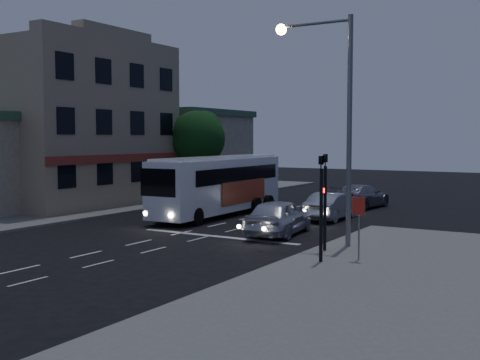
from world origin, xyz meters
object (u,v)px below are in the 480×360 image
Objects in this scene: car_suv at (279,217)px; regulatory_sign at (359,218)px; tour_bus at (219,184)px; car_sedan_b at (361,196)px; traffic_signal_side at (321,195)px; car_sedan_a at (332,206)px; street_tree at (197,136)px; streetlight at (334,103)px; traffic_signal_main at (325,190)px.

regulatory_sign is at bearing 134.49° from car_suv.
car_suv is at bearing -37.51° from tour_bus.
traffic_signal_side is (4.60, -16.98, 1.68)m from car_sedan_b.
tour_bus reaches higher than regulatory_sign.
tour_bus is 4.97× the size of regulatory_sign.
street_tree reaches higher than car_sedan_a.
car_sedan_a is 2.02× the size of regulatory_sign.
traffic_signal_side reaches higher than car_sedan_b.
street_tree is (-17.51, 15.26, 2.90)m from regulatory_sign.
streetlight is (9.21, -5.84, 3.93)m from tour_bus.
traffic_signal_side is 0.46× the size of streetlight.
street_tree is (-16.51, 16.22, 2.08)m from traffic_signal_side.
street_tree is at bearing 137.97° from traffic_signal_main.
regulatory_sign is 0.24× the size of streetlight.
car_sedan_b is at bearing 109.26° from regulatory_sign.
streetlight reaches higher than car_sedan_b.
street_tree is (-15.55, 12.82, -1.23)m from streetlight.
car_sedan_b reaches higher than car_sedan_a.
traffic_signal_main is at bearing 149.16° from regulatory_sign.
regulatory_sign is at bearing -41.08° from street_tree.
tour_bus is 13.75m from traffic_signal_side.
traffic_signal_main is (3.50, -3.02, 1.60)m from car_suv.
traffic_signal_main and traffic_signal_side have the same top height.
traffic_signal_side is 0.66× the size of street_tree.
regulatory_sign is at bearing -51.25° from streetlight.
street_tree is at bearing 138.92° from regulatory_sign.
streetlight reaches higher than traffic_signal_side.
tour_bus is 9.81m from street_tree.
street_tree reaches higher than traffic_signal_main.
car_suv is at bearing 142.17° from regulatory_sign.
streetlight is at bearing 109.72° from car_sedan_b.
streetlight is 20.19m from street_tree.
regulatory_sign is (5.20, -4.04, 0.77)m from car_suv.
traffic_signal_main is (3.90, -15.00, 1.68)m from car_sedan_b.
tour_bus is 1.76× the size of street_tree.
car_sedan_b is at bearing 52.17° from tour_bus.
regulatory_sign is 5.18m from streetlight.
car_suv reaches higher than car_sedan_a.
tour_bus is 2.47× the size of car_sedan_a.
car_suv is 0.94× the size of car_sedan_b.
tour_bus is at bearing 15.49° from car_sedan_a.
car_suv is 0.54× the size of streetlight.
traffic_signal_main is 21.38m from street_tree.
car_sedan_a is at bearing 14.29° from tour_bus.
tour_bus is 2.27× the size of car_suv.
traffic_signal_side is 23.24m from street_tree.
streetlight is at bearing 111.56° from car_sedan_a.
street_tree reaches higher than car_suv.
car_suv is at bearing 130.02° from traffic_signal_side.
traffic_signal_main is at bearing 109.49° from traffic_signal_side.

